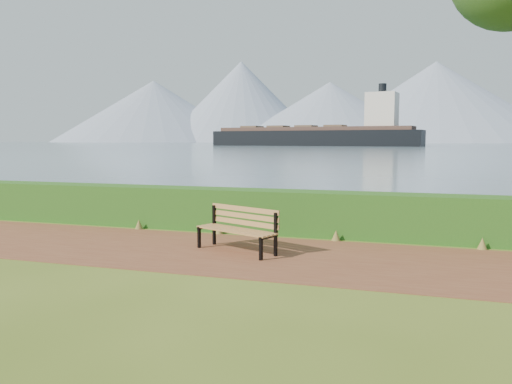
% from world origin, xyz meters
% --- Properties ---
extents(ground, '(140.00, 140.00, 0.00)m').
position_xyz_m(ground, '(0.00, 0.00, 0.00)').
color(ground, '#455E1A').
rests_on(ground, ground).
extents(path, '(40.00, 3.40, 0.01)m').
position_xyz_m(path, '(0.00, 0.30, 0.01)').
color(path, brown).
rests_on(path, ground).
extents(hedge, '(32.00, 0.85, 1.00)m').
position_xyz_m(hedge, '(0.00, 2.60, 0.50)').
color(hedge, '#144614').
rests_on(hedge, ground).
extents(water, '(700.00, 510.00, 0.00)m').
position_xyz_m(water, '(0.00, 260.00, 0.01)').
color(water, slate).
rests_on(water, ground).
extents(mountains, '(585.00, 190.00, 70.00)m').
position_xyz_m(mountains, '(-9.17, 406.05, 27.70)').
color(mountains, gray).
rests_on(mountains, ground).
extents(bench, '(1.79, 1.15, 0.87)m').
position_xyz_m(bench, '(-0.07, 0.47, 0.50)').
color(bench, black).
rests_on(bench, ground).
extents(cargo_ship, '(74.60, 22.27, 22.37)m').
position_xyz_m(cargo_ship, '(-27.01, 163.66, 3.34)').
color(cargo_ship, black).
rests_on(cargo_ship, ground).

